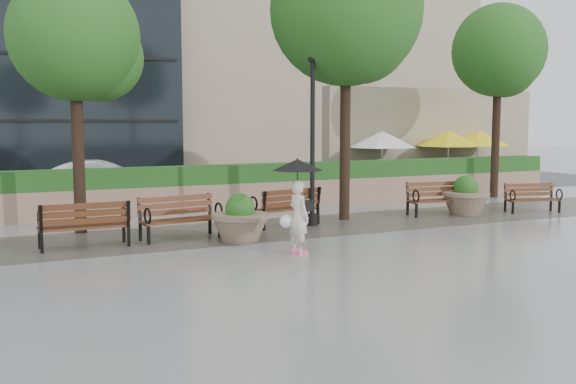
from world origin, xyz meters
name	(u,v)px	position (x,y,z in m)	size (l,w,h in m)	color
ground	(366,248)	(0.00, 0.00, 0.00)	(100.00, 100.00, 0.00)	gray
cobble_strip	(302,227)	(0.00, 3.00, 0.01)	(28.00, 3.20, 0.01)	#383330
hedge_wall	(244,187)	(0.00, 7.00, 0.66)	(24.00, 0.80, 1.35)	#957560
cafe_wall	(432,138)	(9.50, 10.00, 2.00)	(10.00, 0.60, 4.00)	tan
cafe_hedge	(457,180)	(9.00, 7.80, 0.45)	(8.00, 0.50, 0.90)	#234C19
asphalt_street	(204,195)	(0.00, 11.00, 0.00)	(40.00, 7.00, 0.00)	black
bench_0	(85,234)	(-5.37, 2.52, 0.29)	(1.84, 0.74, 0.98)	#5B321A
bench_1	(180,227)	(-3.26, 2.65, 0.29)	(1.88, 0.95, 0.97)	#5B321A
bench_2	(286,215)	(-0.32, 3.29, 0.29)	(1.90, 1.06, 0.97)	#5B321A
bench_3	(438,206)	(4.39, 3.17, 0.28)	(1.82, 0.90, 0.94)	#5B321A
bench_4	(532,204)	(7.28, 2.45, 0.25)	(1.66, 1.00, 0.84)	#5B321A
planter_left	(240,223)	(-2.14, 1.83, 0.42)	(1.28, 1.28, 1.07)	#7F6B56
planter_right	(465,199)	(5.22, 2.97, 0.44)	(1.35, 1.35, 1.13)	#7F6B56
lamppost	(312,151)	(0.32, 3.08, 1.92)	(0.28, 0.28, 4.34)	black
tree_0	(81,43)	(-5.04, 4.55, 4.48)	(3.15, 3.00, 6.12)	black
tree_1	(350,15)	(1.73, 3.68, 5.46)	(4.05, 4.05, 7.63)	black
tree_2	(500,55)	(9.22, 6.00, 4.97)	(3.33, 3.21, 6.72)	black
patio_umb_white	(382,140)	(6.28, 8.85, 1.99)	(2.50, 2.50, 2.30)	black
patio_umb_yellow_a	(448,139)	(9.43, 8.89, 1.99)	(2.50, 2.50, 2.30)	black
patio_umb_yellow_b	(478,138)	(10.84, 8.80, 1.99)	(2.50, 2.50, 2.30)	black
car_right	(101,182)	(-3.76, 10.23, 0.69)	(1.47, 4.21, 1.39)	silver
pedestrian	(298,197)	(-1.56, 0.10, 1.16)	(1.03, 1.03, 1.90)	beige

